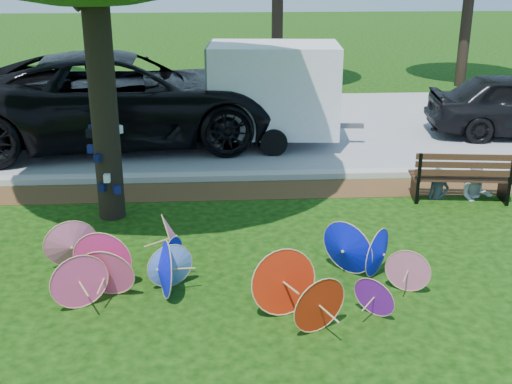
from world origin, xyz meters
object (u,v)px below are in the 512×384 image
(park_bench, at_px, (460,175))
(person_right, at_px, (479,166))
(black_van, at_px, (124,99))
(cargo_trailer, at_px, (274,89))
(parasol_pile, at_px, (214,265))
(person_left, at_px, (440,170))

(park_bench, bearing_deg, person_right, 14.92)
(park_bench, bearing_deg, black_van, 154.31)
(park_bench, distance_m, person_right, 0.38)
(black_van, distance_m, cargo_trailer, 3.48)
(cargo_trailer, xyz_separation_m, park_bench, (3.04, -3.81, -0.85))
(parasol_pile, relative_size, park_bench, 2.94)
(park_bench, relative_size, person_right, 1.45)
(black_van, xyz_separation_m, cargo_trailer, (3.46, -0.32, 0.25))
(parasol_pile, relative_size, cargo_trailer, 1.81)
(cargo_trailer, bearing_deg, parasol_pile, -96.86)
(park_bench, relative_size, person_left, 1.63)
(park_bench, bearing_deg, cargo_trailer, 135.35)
(parasol_pile, distance_m, person_right, 5.75)
(black_van, height_order, park_bench, black_van)
(cargo_trailer, bearing_deg, park_bench, -46.98)
(parasol_pile, distance_m, person_left, 5.18)
(parasol_pile, relative_size, person_right, 4.27)
(parasol_pile, xyz_separation_m, black_van, (-2.07, 7.27, 0.69))
(cargo_trailer, xyz_separation_m, person_right, (3.39, -3.76, -0.70))
(cargo_trailer, relative_size, person_left, 2.64)
(black_van, bearing_deg, parasol_pile, -171.01)
(black_van, xyz_separation_m, person_left, (6.15, -4.09, -0.51))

